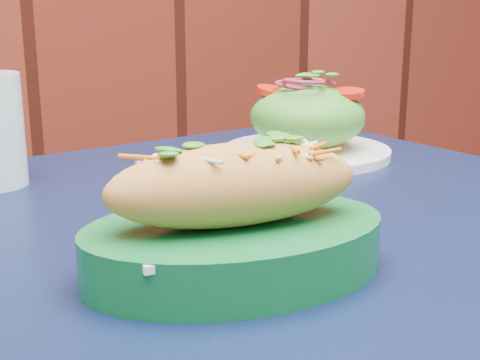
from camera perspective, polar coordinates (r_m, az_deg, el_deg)
name	(u,v)px	position (r m, az deg, el deg)	size (l,w,h in m)	color
cafe_table	(269,299)	(0.69, 2.46, -10.15)	(0.91, 0.91, 0.75)	black
banh_mi_basket	(235,221)	(0.51, -0.43, -3.53)	(0.26, 0.18, 0.11)	#0D5F2A
salad_plate	(307,123)	(0.91, 5.76, 4.83)	(0.23, 0.23, 0.11)	white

